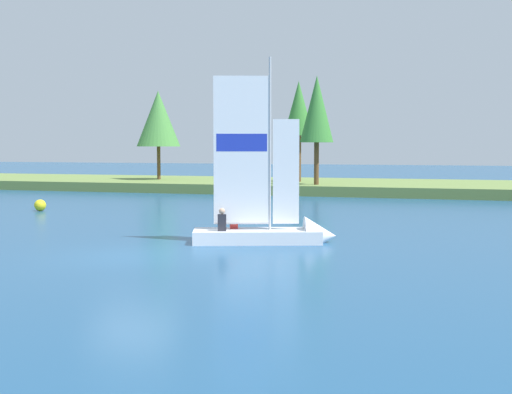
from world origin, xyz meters
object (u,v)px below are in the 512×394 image
shoreline_tree_midleft (299,110)px  shoreline_tree_centre (317,110)px  sailboat (279,229)px  channel_buoy (40,205)px  shoreline_tree_left (158,119)px

shoreline_tree_midleft → shoreline_tree_centre: shoreline_tree_centre is taller
sailboat → channel_buoy: size_ratio=11.45×
shoreline_tree_centre → sailboat: (3.42, -22.70, -5.18)m
shoreline_tree_left → channel_buoy: (2.16, -18.80, -5.02)m
shoreline_tree_left → shoreline_tree_midleft: 11.07m
sailboat → shoreline_tree_midleft: bearing=83.5°
shoreline_tree_centre → shoreline_tree_midleft: bearing=121.2°
channel_buoy → shoreline_tree_midleft: bearing=64.5°
shoreline_tree_left → channel_buoy: size_ratio=11.69×
shoreline_tree_left → sailboat: (16.48, -26.18, -4.85)m
shoreline_tree_midleft → sailboat: (5.42, -26.01, -5.38)m
shoreline_tree_left → sailboat: size_ratio=1.02×
shoreline_tree_centre → sailboat: size_ratio=1.09×
sailboat → channel_buoy: 16.11m
shoreline_tree_midleft → sailboat: shoreline_tree_midleft is taller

